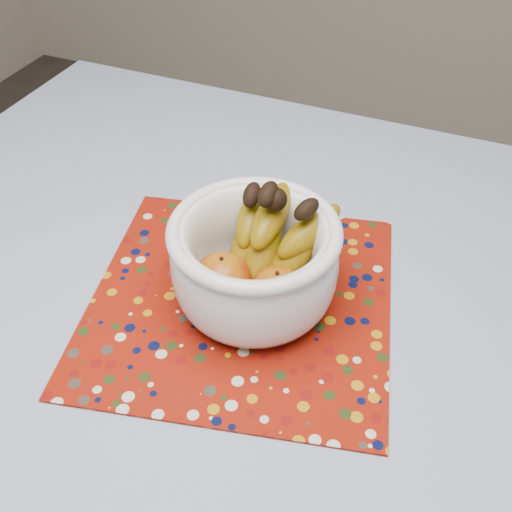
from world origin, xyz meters
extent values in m
cube|color=brown|center=(0.00, 0.00, 0.73)|extent=(1.20, 1.20, 0.04)
cylinder|color=brown|center=(-0.53, 0.53, 0.35)|extent=(0.06, 0.06, 0.71)
cube|color=#6177A2|center=(0.00, 0.00, 0.76)|extent=(1.32, 1.32, 0.01)
cube|color=maroon|center=(-0.01, 0.11, 0.76)|extent=(0.48, 0.48, 0.00)
cylinder|color=white|center=(0.01, 0.11, 0.77)|extent=(0.11, 0.11, 0.01)
cylinder|color=white|center=(0.01, 0.11, 0.78)|extent=(0.16, 0.16, 0.01)
torus|color=white|center=(0.01, 0.11, 0.89)|extent=(0.22, 0.22, 0.02)
ellipsoid|color=maroon|center=(-0.03, 0.08, 0.82)|extent=(0.07, 0.07, 0.07)
ellipsoid|color=maroon|center=(0.05, 0.09, 0.82)|extent=(0.07, 0.07, 0.06)
sphere|color=black|center=(0.01, 0.16, 0.90)|extent=(0.03, 0.03, 0.03)
camera|label=1|loc=(0.22, -0.40, 1.35)|focal=42.00mm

